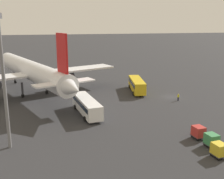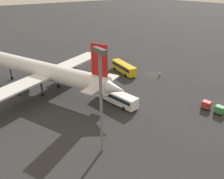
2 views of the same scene
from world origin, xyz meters
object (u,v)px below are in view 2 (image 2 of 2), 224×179
object	(u,v)px
shuttle_bus_near	(124,67)
cargo_cart_red	(206,105)
cargo_cart_green	(219,109)
airplane	(44,71)
shuttle_bus_far	(116,96)
worker_person	(160,75)

from	to	relation	value
shuttle_bus_near	cargo_cart_red	bearing A→B (deg)	-170.56
cargo_cart_green	cargo_cart_red	distance (m)	3.21
airplane	shuttle_bus_far	bearing A→B (deg)	-169.75
shuttle_bus_near	cargo_cart_green	bearing A→B (deg)	-170.03
shuttle_bus_near	cargo_cart_green	xyz separation A→B (m)	(-34.25, -1.13, -0.80)
airplane	cargo_cart_red	size ratio (longest dim) A/B	22.28
cargo_cart_green	cargo_cart_red	bearing A→B (deg)	7.04
worker_person	cargo_cart_red	distance (m)	21.75
worker_person	airplane	bearing A→B (deg)	68.89
shuttle_bus_far	cargo_cart_red	bearing A→B (deg)	-143.26
shuttle_bus_near	cargo_cart_green	world-z (taller)	shuttle_bus_near
shuttle_bus_far	shuttle_bus_near	bearing A→B (deg)	-53.60
cargo_cart_green	shuttle_bus_far	bearing A→B (deg)	40.81
worker_person	cargo_cart_red	size ratio (longest dim) A/B	0.79
worker_person	shuttle_bus_near	bearing A→B (deg)	34.50
shuttle_bus_near	shuttle_bus_far	size ratio (longest dim) A/B	0.95
shuttle_bus_near	shuttle_bus_far	world-z (taller)	shuttle_bus_near
cargo_cart_red	airplane	bearing A→B (deg)	39.09
shuttle_bus_far	worker_person	bearing A→B (deg)	-85.93
shuttle_bus_near	cargo_cart_red	world-z (taller)	shuttle_bus_near
airplane	shuttle_bus_far	size ratio (longest dim) A/B	3.80
cargo_cart_green	cargo_cart_red	world-z (taller)	same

